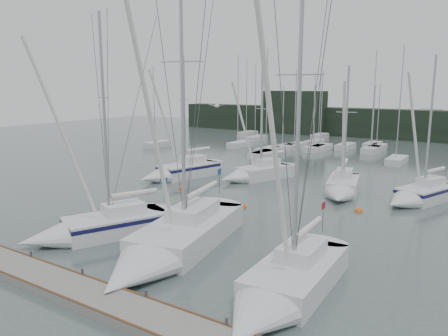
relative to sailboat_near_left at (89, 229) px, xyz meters
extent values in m
plane|color=#495957|center=(6.51, -0.17, -0.59)|extent=(160.00, 160.00, 0.00)
cube|color=slate|center=(6.51, -5.17, -0.39)|extent=(24.00, 2.00, 0.40)
cube|color=black|center=(6.51, 61.83, 1.91)|extent=(90.00, 4.00, 5.00)
cube|color=black|center=(-13.49, 59.83, 3.41)|extent=(12.00, 3.00, 8.00)
cube|color=silver|center=(-1.25, 42.00, -0.24)|extent=(1.80, 4.50, 0.90)
cylinder|color=#A9ACB1|center=(-1.25, 41.50, 5.29)|extent=(0.12, 0.12, 10.16)
cube|color=silver|center=(-4.11, 46.50, -0.24)|extent=(1.80, 4.50, 0.90)
cylinder|color=#A9ACB1|center=(-4.11, 46.00, 5.32)|extent=(0.12, 0.12, 10.23)
cube|color=silver|center=(-6.40, 35.56, -0.24)|extent=(1.80, 4.50, 0.90)
cylinder|color=#A9ACB1|center=(-6.40, 35.06, 6.68)|extent=(0.12, 0.12, 12.94)
cube|color=silver|center=(5.40, 46.25, -0.24)|extent=(1.80, 4.50, 0.90)
cylinder|color=#A9ACB1|center=(5.40, 45.75, 4.43)|extent=(0.12, 0.12, 8.45)
cube|color=silver|center=(1.23, 45.06, -0.24)|extent=(1.80, 4.50, 0.90)
cylinder|color=#A9ACB1|center=(1.23, 44.56, 4.99)|extent=(0.12, 0.12, 9.57)
cube|color=silver|center=(-18.87, 51.83, -0.24)|extent=(1.80, 4.50, 0.90)
cylinder|color=#A9ACB1|center=(-18.87, 51.33, 6.35)|extent=(0.12, 0.12, 12.29)
cube|color=silver|center=(-23.15, 32.28, -0.24)|extent=(1.80, 4.50, 0.90)
cylinder|color=#A9ACB1|center=(-23.15, 31.78, 5.75)|extent=(0.12, 0.12, 11.08)
cube|color=silver|center=(-6.54, 55.32, -0.24)|extent=(1.80, 4.50, 0.90)
cylinder|color=#A9ACB1|center=(-6.54, 54.82, 5.83)|extent=(0.12, 0.12, 11.24)
cube|color=silver|center=(-12.77, 38.79, -0.24)|extent=(1.80, 4.50, 0.90)
cylinder|color=#A9ACB1|center=(-12.77, 38.29, 6.49)|extent=(0.12, 0.12, 12.56)
cube|color=silver|center=(5.24, 43.86, -0.24)|extent=(1.80, 4.50, 0.90)
cylinder|color=#A9ACB1|center=(5.24, 43.36, 6.61)|extent=(0.12, 0.12, 12.80)
cube|color=silver|center=(4.14, 48.64, -0.24)|extent=(1.80, 4.50, 0.90)
cylinder|color=#A9ACB1|center=(4.14, 48.14, 4.35)|extent=(0.12, 0.12, 8.29)
cube|color=silver|center=(-5.24, 32.24, -0.24)|extent=(1.80, 4.50, 0.90)
cylinder|color=#A9ACB1|center=(-5.24, 31.74, 4.90)|extent=(0.12, 0.12, 9.39)
cube|color=silver|center=(10.00, 36.67, -0.24)|extent=(1.80, 4.50, 0.90)
cylinder|color=#A9ACB1|center=(10.00, 36.17, 6.55)|extent=(0.12, 0.12, 12.68)
cube|color=silver|center=(-14.16, 46.56, -0.24)|extent=(1.80, 4.50, 0.90)
cylinder|color=#A9ACB1|center=(-14.16, 46.06, 6.07)|extent=(0.12, 0.12, 11.73)
cube|color=silver|center=(-5.01, 41.70, -0.24)|extent=(1.80, 4.50, 0.90)
cylinder|color=#A9ACB1|center=(-5.01, 41.20, 5.45)|extent=(0.12, 0.12, 10.48)
cube|color=silver|center=(-5.35, 32.08, -0.24)|extent=(1.80, 4.50, 0.90)
cylinder|color=#A9ACB1|center=(-5.35, 31.58, 6.17)|extent=(0.12, 0.12, 11.93)
cube|color=silver|center=(-5.60, 39.01, -0.24)|extent=(1.80, 4.50, 0.90)
cylinder|color=#A9ACB1|center=(-5.60, 38.51, 4.32)|extent=(0.12, 0.12, 8.23)
cube|color=silver|center=(-1.74, 40.80, -0.24)|extent=(1.80, 4.50, 0.90)
cylinder|color=#A9ACB1|center=(-1.74, 40.30, 4.35)|extent=(0.12, 0.12, 8.29)
cube|color=silver|center=(0.70, 1.53, -0.15)|extent=(5.15, 6.78, 1.49)
cone|color=silver|center=(-1.11, -2.46, -0.15)|extent=(3.70, 3.58, 2.87)
cube|color=silver|center=(0.90, 1.99, 0.94)|extent=(2.45, 2.89, 0.69)
cylinder|color=#A9ACB1|center=(0.51, 1.14, 6.60)|extent=(0.18, 0.18, 12.01)
cylinder|color=silver|center=(1.20, 2.65, 1.84)|extent=(1.49, 2.85, 0.28)
cube|color=#10113D|center=(0.70, 1.53, 0.35)|extent=(5.18, 6.80, 0.25)
cube|color=#194B8A|center=(2.04, 4.51, 2.38)|extent=(0.24, 0.50, 0.36)
cube|color=silver|center=(5.38, 2.86, -0.09)|extent=(5.22, 9.32, 1.68)
cone|color=silver|center=(6.60, -3.31, -0.09)|extent=(4.25, 4.39, 3.58)
cube|color=silver|center=(5.27, 3.40, 1.14)|extent=(2.62, 3.83, 0.78)
cylinder|color=#A9ACB1|center=(5.50, 2.24, 8.25)|extent=(0.20, 0.20, 14.99)
cylinder|color=silver|center=(5.04, 4.58, 2.15)|extent=(1.14, 4.28, 0.31)
cube|color=#194B8A|center=(4.49, 7.39, 2.77)|extent=(0.14, 0.60, 0.40)
cube|color=silver|center=(13.05, 0.95, -0.15)|extent=(3.24, 6.65, 1.49)
cone|color=silver|center=(13.23, -3.72, -0.15)|extent=(3.09, 2.92, 2.98)
cube|color=silver|center=(13.03, 1.44, 0.95)|extent=(1.74, 2.68, 0.70)
cylinder|color=#A9ACB1|center=(13.07, 0.48, 7.55)|extent=(0.18, 0.18, 13.90)
cylinder|color=silver|center=(13.00, 2.25, 1.84)|extent=(0.40, 3.20, 0.28)
cube|color=#A61620|center=(12.91, 4.41, 2.39)|extent=(0.04, 0.54, 0.36)
cube|color=silver|center=(-6.05, 17.66, -0.10)|extent=(4.19, 6.62, 1.63)
cone|color=silver|center=(-7.16, 13.43, -0.10)|extent=(3.30, 3.23, 2.72)
cube|color=silver|center=(-5.91, 18.19, 1.09)|extent=(2.07, 2.75, 0.76)
cylinder|color=#A9ACB1|center=(-6.16, 17.24, 6.03)|extent=(0.20, 0.20, 10.62)
cylinder|color=silver|center=(-5.74, 18.84, 2.07)|extent=(1.06, 2.97, 0.30)
cube|color=#10113D|center=(-6.05, 17.66, 0.44)|extent=(4.22, 6.64, 0.27)
cube|color=silver|center=(0.71, 21.05, -0.14)|extent=(4.49, 6.05, 1.51)
cone|color=silver|center=(-0.84, 17.44, -0.14)|extent=(3.25, 3.16, 2.52)
cube|color=silver|center=(0.91, 21.51, 0.97)|extent=(2.14, 2.57, 0.71)
cylinder|color=#A9ACB1|center=(0.55, 20.69, 5.33)|extent=(0.18, 0.18, 9.42)
cylinder|color=silver|center=(1.14, 22.06, 1.88)|extent=(1.32, 2.58, 0.28)
cube|color=silver|center=(9.10, 19.75, -0.14)|extent=(3.54, 5.65, 1.52)
cone|color=silver|center=(9.94, 16.10, -0.14)|extent=(2.87, 2.73, 2.43)
cube|color=silver|center=(8.99, 20.24, 0.97)|extent=(1.77, 2.34, 0.71)
cylinder|color=#A9ACB1|center=(9.19, 19.39, 5.35)|extent=(0.18, 0.18, 9.46)
cylinder|color=silver|center=(8.87, 20.77, 1.88)|extent=(0.85, 2.56, 0.28)
cube|color=silver|center=(15.59, 20.65, -0.16)|extent=(4.25, 5.96, 1.45)
cone|color=silver|center=(14.24, 17.02, -0.16)|extent=(3.17, 3.05, 2.52)
cube|color=silver|center=(15.76, 21.10, 0.91)|extent=(2.05, 2.51, 0.68)
cylinder|color=#A9ACB1|center=(15.45, 20.29, 5.67)|extent=(0.17, 0.17, 10.19)
cylinder|color=silver|center=(15.97, 21.67, 1.78)|extent=(1.18, 2.58, 0.27)
cube|color=#10113D|center=(15.59, 20.65, 0.33)|extent=(4.27, 5.98, 0.24)
sphere|color=#DB5213|center=(4.30, 10.78, -0.59)|extent=(0.66, 0.66, 0.66)
sphere|color=#DB5213|center=(11.96, 14.49, -0.59)|extent=(0.59, 0.59, 0.59)
sphere|color=#DB5213|center=(-3.32, 12.99, -0.59)|extent=(0.52, 0.52, 0.52)
ellipsoid|color=white|center=(7.59, 2.49, 7.45)|extent=(0.24, 0.42, 0.18)
cube|color=gray|center=(7.34, 2.46, 7.47)|extent=(0.41, 0.17, 0.10)
cube|color=gray|center=(7.84, 2.51, 7.47)|extent=(0.41, 0.17, 0.10)
camera|label=1|loc=(20.43, -16.61, 8.52)|focal=35.00mm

